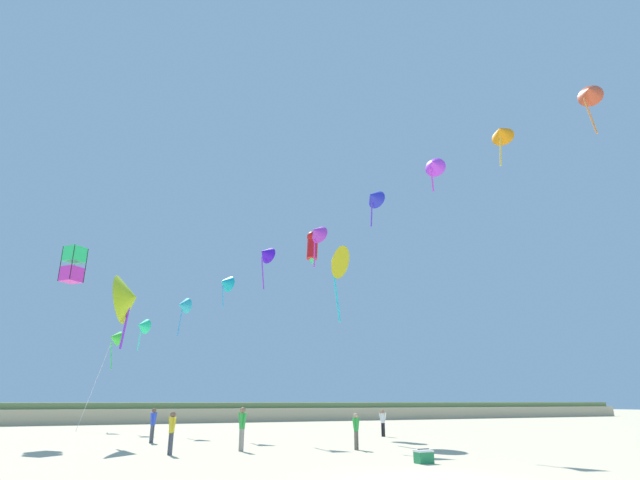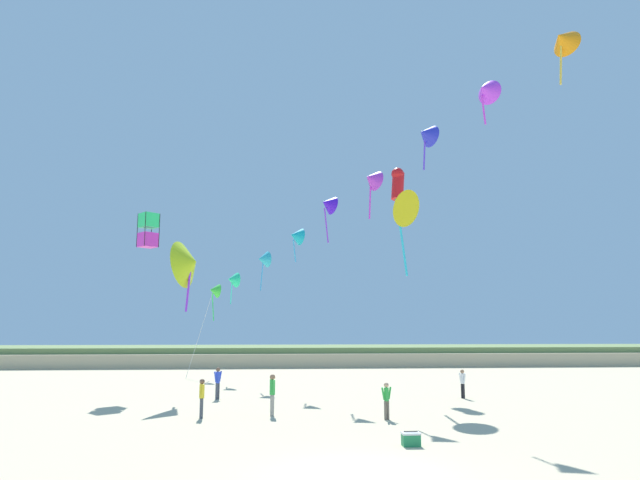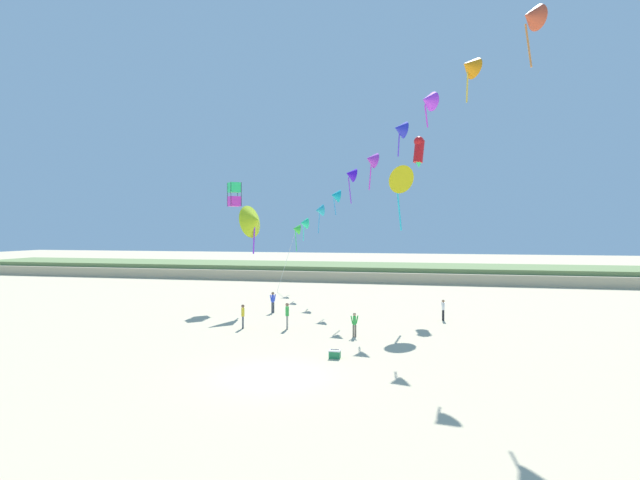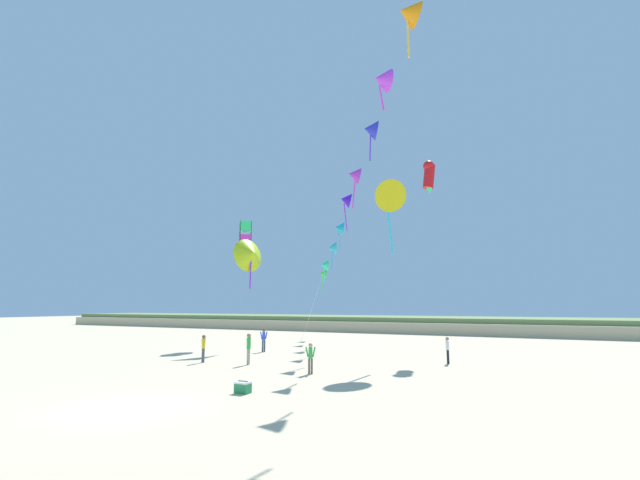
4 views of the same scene
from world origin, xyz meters
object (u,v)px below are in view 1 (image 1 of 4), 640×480
Objects in this scene: person_near_left at (242,426)px; beach_cooler at (424,457)px; person_far_left at (383,421)px; person_far_right at (356,428)px; large_kite_low_lead at (336,261)px; person_mid_center at (172,430)px; large_kite_high_solo at (73,265)px; large_kite_mid_trail at (312,246)px; person_near_right at (153,423)px; large_kite_outer_drift at (128,298)px.

beach_cooler is (4.47, -6.67, -0.80)m from person_near_left.
person_near_left is 1.15× the size of person_far_left.
person_far_right is 0.30× the size of large_kite_low_lead.
person_mid_center is 1.07× the size of person_far_right.
person_near_left is 15.63m from large_kite_high_solo.
large_kite_mid_trail is at bearing 47.56° from person_mid_center.
person_near_right is at bearing 120.25° from beach_cooler.
person_far_left is at bearing -73.24° from large_kite_mid_trail.
large_kite_high_solo is at bearing 127.50° from person_near_left.
large_kite_outer_drift is 17.80m from beach_cooler.
person_far_left is at bearing -2.50° from person_near_right.
person_near_right is 10.94m from large_kite_high_solo.
person_near_right is at bearing 135.71° from person_far_right.
large_kite_outer_drift is (-11.75, 1.70, -2.98)m from large_kite_low_lead.
person_near_left is at bearing -124.86° from large_kite_mid_trail.
person_far_right is 11.68m from large_kite_low_lead.
large_kite_mid_trail reaches higher than person_far_right.
large_kite_mid_trail reaches higher than large_kite_high_solo.
person_near_left is 12.68m from large_kite_low_lead.
large_kite_mid_trail is at bearing 21.16° from large_kite_outer_drift.
person_far_left is 14.12m from large_kite_mid_trail.
person_far_left reaches higher than person_far_right.
person_mid_center is 9.73m from beach_cooler.
large_kite_mid_trail is 16.60m from large_kite_high_solo.
person_mid_center reaches higher than person_far_right.
large_kite_high_solo is at bearing 131.70° from large_kite_outer_drift.
large_kite_outer_drift is at bearing 171.78° from large_kite_low_lead.
large_kite_high_solo is 5.27m from large_kite_outer_drift.
person_near_right is 10.67m from person_far_right.
person_far_right is 2.59× the size of beach_cooler.
large_kite_low_lead is at bearing -173.27° from person_far_left.
large_kite_mid_trail is at bearing 79.38° from large_kite_low_lead.
person_far_left is at bearing 64.89° from beach_cooler.
person_mid_center is 14.71m from large_kite_low_lead.
person_near_left is at bearing -52.50° from large_kite_high_solo.
large_kite_mid_trail reaches higher than person_far_left.
person_near_left is at bearing -151.71° from person_far_left.
large_kite_low_lead is at bearing -19.26° from large_kite_high_solo.
person_far_left is at bearing 28.29° from person_near_left.
person_near_left reaches higher than person_near_right.
person_near_left is at bearing -143.88° from large_kite_low_lead.
person_near_right is 1.03× the size of person_mid_center.
large_kite_low_lead is at bearing 28.99° from person_mid_center.
person_far_right is 0.71× the size of large_kite_high_solo.
person_near_right is 1.09× the size of person_far_left.
large_kite_low_lead is 8.50× the size of beach_cooler.
beach_cooler is at bearing -53.90° from large_kite_high_solo.
person_mid_center is 0.61× the size of large_kite_mid_trail.
large_kite_mid_trail reaches higher than large_kite_low_lead.
large_kite_mid_trail is at bearing 106.76° from person_far_left.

